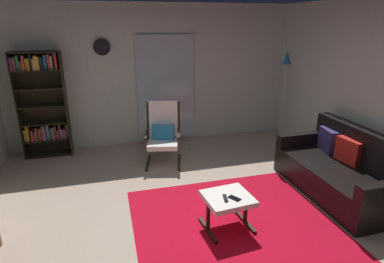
{
  "coord_description": "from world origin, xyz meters",
  "views": [
    {
      "loc": [
        -0.88,
        -3.07,
        2.27
      ],
      "look_at": [
        0.22,
        0.94,
        0.82
      ],
      "focal_mm": 29.57,
      "sensor_mm": 36.0,
      "label": 1
    }
  ],
  "objects_px": {
    "tv_remote": "(225,198)",
    "wall_clock": "(102,47)",
    "ottoman": "(228,202)",
    "cell_phone": "(234,198)",
    "leather_sofa": "(342,171)",
    "bookshelf_near_tv": "(42,102)",
    "floor_lamp_by_shelf": "(286,71)",
    "lounge_armchair": "(163,132)"
  },
  "relations": [
    {
      "from": "bookshelf_near_tv",
      "to": "lounge_armchair",
      "type": "xyz_separation_m",
      "value": [
        1.93,
        -0.83,
        -0.43
      ]
    },
    {
      "from": "leather_sofa",
      "to": "cell_phone",
      "type": "bearing_deg",
      "value": -166.62
    },
    {
      "from": "leather_sofa",
      "to": "wall_clock",
      "type": "bearing_deg",
      "value": 139.11
    },
    {
      "from": "ottoman",
      "to": "cell_phone",
      "type": "bearing_deg",
      "value": -54.94
    },
    {
      "from": "leather_sofa",
      "to": "bookshelf_near_tv",
      "type": "bearing_deg",
      "value": 148.74
    },
    {
      "from": "floor_lamp_by_shelf",
      "to": "bookshelf_near_tv",
      "type": "bearing_deg",
      "value": 172.84
    },
    {
      "from": "tv_remote",
      "to": "cell_phone",
      "type": "bearing_deg",
      "value": -1.3
    },
    {
      "from": "cell_phone",
      "to": "ottoman",
      "type": "bearing_deg",
      "value": 92.56
    },
    {
      "from": "bookshelf_near_tv",
      "to": "leather_sofa",
      "type": "height_order",
      "value": "bookshelf_near_tv"
    },
    {
      "from": "cell_phone",
      "to": "wall_clock",
      "type": "height_order",
      "value": "wall_clock"
    },
    {
      "from": "bookshelf_near_tv",
      "to": "tv_remote",
      "type": "relative_size",
      "value": 12.63
    },
    {
      "from": "ottoman",
      "to": "tv_remote",
      "type": "distance_m",
      "value": 0.11
    },
    {
      "from": "lounge_armchair",
      "to": "tv_remote",
      "type": "relative_size",
      "value": 7.1
    },
    {
      "from": "lounge_armchair",
      "to": "tv_remote",
      "type": "height_order",
      "value": "lounge_armchair"
    },
    {
      "from": "leather_sofa",
      "to": "lounge_armchair",
      "type": "xyz_separation_m",
      "value": [
        -2.19,
        1.67,
        0.22
      ]
    },
    {
      "from": "leather_sofa",
      "to": "tv_remote",
      "type": "xyz_separation_m",
      "value": [
        -1.87,
        -0.4,
        0.11
      ]
    },
    {
      "from": "cell_phone",
      "to": "tv_remote",
      "type": "bearing_deg",
      "value": 134.64
    },
    {
      "from": "cell_phone",
      "to": "wall_clock",
      "type": "distance_m",
      "value": 3.62
    },
    {
      "from": "bookshelf_near_tv",
      "to": "wall_clock",
      "type": "relative_size",
      "value": 6.27
    },
    {
      "from": "leather_sofa",
      "to": "floor_lamp_by_shelf",
      "type": "xyz_separation_m",
      "value": [
        0.19,
        1.96,
        1.09
      ]
    },
    {
      "from": "bookshelf_near_tv",
      "to": "lounge_armchair",
      "type": "height_order",
      "value": "bookshelf_near_tv"
    },
    {
      "from": "ottoman",
      "to": "tv_remote",
      "type": "xyz_separation_m",
      "value": [
        -0.05,
        -0.05,
        0.08
      ]
    },
    {
      "from": "cell_phone",
      "to": "floor_lamp_by_shelf",
      "type": "bearing_deg",
      "value": 18.11
    },
    {
      "from": "bookshelf_near_tv",
      "to": "cell_phone",
      "type": "relative_size",
      "value": 12.99
    },
    {
      "from": "bookshelf_near_tv",
      "to": "ottoman",
      "type": "distance_m",
      "value": 3.72
    },
    {
      "from": "tv_remote",
      "to": "floor_lamp_by_shelf",
      "type": "xyz_separation_m",
      "value": [
        2.06,
        2.36,
        0.98
      ]
    },
    {
      "from": "tv_remote",
      "to": "floor_lamp_by_shelf",
      "type": "height_order",
      "value": "floor_lamp_by_shelf"
    },
    {
      "from": "bookshelf_near_tv",
      "to": "ottoman",
      "type": "relative_size",
      "value": 3.24
    },
    {
      "from": "tv_remote",
      "to": "floor_lamp_by_shelf",
      "type": "relative_size",
      "value": 0.08
    },
    {
      "from": "leather_sofa",
      "to": "ottoman",
      "type": "height_order",
      "value": "leather_sofa"
    },
    {
      "from": "bookshelf_near_tv",
      "to": "cell_phone",
      "type": "height_order",
      "value": "bookshelf_near_tv"
    },
    {
      "from": "bookshelf_near_tv",
      "to": "leather_sofa",
      "type": "bearing_deg",
      "value": -31.26
    },
    {
      "from": "leather_sofa",
      "to": "cell_phone",
      "type": "distance_m",
      "value": 1.82
    },
    {
      "from": "floor_lamp_by_shelf",
      "to": "wall_clock",
      "type": "bearing_deg",
      "value": 168.08
    },
    {
      "from": "cell_phone",
      "to": "wall_clock",
      "type": "bearing_deg",
      "value": 80.22
    },
    {
      "from": "tv_remote",
      "to": "wall_clock",
      "type": "xyz_separation_m",
      "value": [
        -1.18,
        3.04,
        1.43
      ]
    },
    {
      "from": "leather_sofa",
      "to": "wall_clock",
      "type": "xyz_separation_m",
      "value": [
        -3.05,
        2.64,
        1.54
      ]
    },
    {
      "from": "tv_remote",
      "to": "ottoman",
      "type": "bearing_deg",
      "value": 55.03
    },
    {
      "from": "tv_remote",
      "to": "wall_clock",
      "type": "distance_m",
      "value": 3.56
    },
    {
      "from": "leather_sofa",
      "to": "floor_lamp_by_shelf",
      "type": "bearing_deg",
      "value": 84.57
    },
    {
      "from": "ottoman",
      "to": "wall_clock",
      "type": "distance_m",
      "value": 3.57
    },
    {
      "from": "cell_phone",
      "to": "leather_sofa",
      "type": "bearing_deg",
      "value": -19.11
    }
  ]
}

